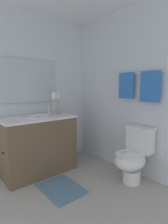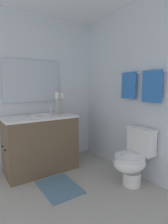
% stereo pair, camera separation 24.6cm
% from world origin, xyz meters
% --- Properties ---
extents(floor, '(2.69, 2.51, 0.02)m').
position_xyz_m(floor, '(0.00, 0.00, -0.01)').
color(floor, '#B2ADA3').
rests_on(floor, ground).
extents(wall_back, '(2.69, 0.04, 2.45)m').
position_xyz_m(wall_back, '(0.00, 1.25, 1.23)').
color(wall_back, silver).
rests_on(wall_back, ground).
extents(wall_left, '(0.04, 2.51, 2.45)m').
position_xyz_m(wall_left, '(-1.35, 0.00, 1.23)').
color(wall_left, silver).
rests_on(wall_left, ground).
extents(vanity_cabinet, '(0.58, 1.08, 0.86)m').
position_xyz_m(vanity_cabinet, '(-1.02, 0.12, 0.43)').
color(vanity_cabinet, brown).
rests_on(vanity_cabinet, ground).
extents(sink_basin, '(0.40, 0.40, 0.24)m').
position_xyz_m(sink_basin, '(-1.02, 0.12, 0.82)').
color(sink_basin, white).
rests_on(sink_basin, vanity_cabinet).
extents(mirror, '(0.02, 0.92, 0.66)m').
position_xyz_m(mirror, '(-1.30, 0.12, 1.39)').
color(mirror, silver).
extents(candle_holder_tall, '(0.09, 0.09, 0.34)m').
position_xyz_m(candle_holder_tall, '(-1.10, 0.54, 1.04)').
color(candle_holder_tall, '#B7B2A5').
rests_on(candle_holder_tall, vanity_cabinet).
extents(candle_holder_short, '(0.09, 0.09, 0.35)m').
position_xyz_m(candle_holder_short, '(-1.02, 0.41, 1.05)').
color(candle_holder_short, '#B7B2A5').
rests_on(candle_holder_short, vanity_cabinet).
extents(toilet, '(0.39, 0.54, 0.75)m').
position_xyz_m(toilet, '(0.08, 0.97, 0.37)').
color(toilet, white).
rests_on(toilet, ground).
extents(towel_bar, '(0.77, 0.02, 0.02)m').
position_xyz_m(towel_bar, '(-0.03, 1.19, 1.49)').
color(towel_bar, silver).
extents(towel_near_vanity, '(0.26, 0.03, 0.38)m').
position_xyz_m(towel_near_vanity, '(-0.22, 1.17, 1.32)').
color(towel_near_vanity, blue).
rests_on(towel_near_vanity, towel_bar).
extents(towel_center, '(0.28, 0.03, 0.41)m').
position_xyz_m(towel_center, '(0.16, 1.17, 1.30)').
color(towel_center, blue).
rests_on(towel_center, towel_bar).
extents(bath_mat, '(0.60, 0.44, 0.02)m').
position_xyz_m(bath_mat, '(-0.40, 0.12, 0.01)').
color(bath_mat, slate).
rests_on(bath_mat, ground).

